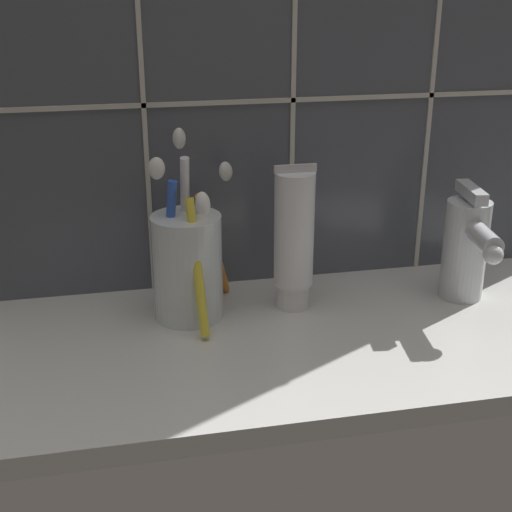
% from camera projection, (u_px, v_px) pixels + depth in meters
% --- Properties ---
extents(sink_counter, '(0.63, 0.28, 0.02)m').
position_uv_depth(sink_counter, '(308.00, 342.00, 0.70)').
color(sink_counter, silver).
rests_on(sink_counter, ground).
extents(tile_wall_backsplash, '(0.73, 0.02, 0.59)m').
position_uv_depth(tile_wall_backsplash, '(278.00, 29.00, 0.73)').
color(tile_wall_backsplash, '#4C515B').
rests_on(tile_wall_backsplash, ground).
extents(toothbrush_cup, '(0.10, 0.14, 0.19)m').
position_uv_depth(toothbrush_cup, '(188.00, 262.00, 0.71)').
color(toothbrush_cup, silver).
rests_on(toothbrush_cup, sink_counter).
extents(toothpaste_tube, '(0.04, 0.04, 0.15)m').
position_uv_depth(toothpaste_tube, '(289.00, 239.00, 0.73)').
color(toothpaste_tube, white).
rests_on(toothpaste_tube, sink_counter).
extents(sink_faucet, '(0.05, 0.11, 0.12)m').
position_uv_depth(sink_faucet, '(467.00, 246.00, 0.75)').
color(sink_faucet, silver).
rests_on(sink_faucet, sink_counter).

